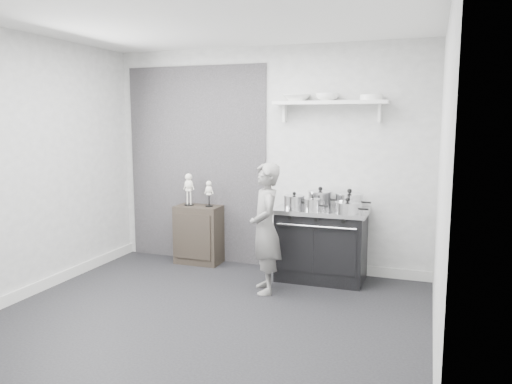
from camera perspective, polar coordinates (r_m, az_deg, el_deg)
ground at (r=4.82m, az=-5.75°, el=-14.06°), size 4.00×4.00×0.00m
room_shell at (r=4.64m, az=-6.26°, el=5.88°), size 4.02×3.62×2.71m
wall_shelf at (r=5.82m, az=8.44°, el=9.96°), size 1.30×0.26×0.24m
stove at (r=5.80m, az=7.48°, el=-5.88°), size 1.03×0.65×0.83m
side_cabinet at (r=6.44m, az=-6.55°, el=-4.84°), size 0.57×0.33×0.74m
child at (r=5.27m, az=1.08°, el=-4.17°), size 0.52×0.60×1.38m
pot_front_left at (r=5.70m, az=4.40°, el=-1.09°), size 0.32×0.24×0.19m
pot_back_left at (r=5.85m, az=7.35°, el=-0.73°), size 0.38×0.29×0.23m
pot_back_right at (r=5.75m, az=10.62°, el=-0.99°), size 0.40×0.31×0.23m
pot_front_right at (r=5.45m, az=10.40°, el=-1.75°), size 0.36×0.28×0.17m
pot_front_center at (r=5.56m, az=6.48°, el=-1.43°), size 0.27×0.18×0.16m
skeleton_full at (r=6.39m, az=-7.69°, el=0.58°), size 0.13×0.08×0.47m
skeleton_torso at (r=6.28m, az=-5.40°, el=0.02°), size 0.10×0.07×0.37m
bowl_large at (r=5.90m, az=4.69°, el=10.67°), size 0.31×0.31×0.08m
bowl_small at (r=5.82m, az=8.11°, el=10.69°), size 0.27×0.27×0.08m
plate_stack at (r=5.74m, az=13.04°, el=10.48°), size 0.25×0.25×0.06m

